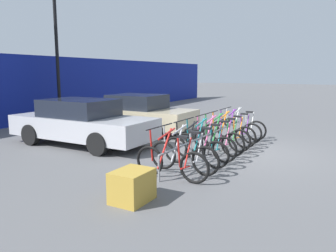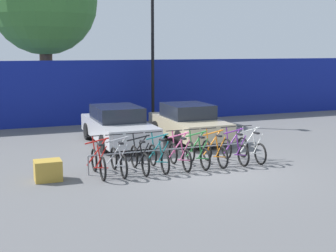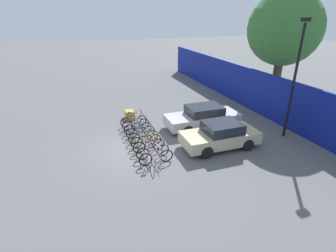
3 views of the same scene
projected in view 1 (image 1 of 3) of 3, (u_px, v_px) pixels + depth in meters
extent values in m
plane|color=#59595B|center=(240.00, 152.00, 9.22)|extent=(120.00, 120.00, 0.00)
cube|color=navy|center=(17.00, 90.00, 13.56)|extent=(36.00, 0.16, 2.95)
cylinder|color=gray|center=(209.00, 134.00, 8.88)|extent=(5.34, 0.04, 0.04)
cylinder|color=gray|center=(159.00, 169.00, 6.62)|extent=(0.04, 0.04, 0.55)
cylinder|color=gray|center=(238.00, 129.00, 11.22)|extent=(0.04, 0.04, 0.55)
torus|color=black|center=(194.00, 168.00, 6.50)|extent=(0.06, 0.66, 0.66)
torus|color=black|center=(150.00, 161.00, 7.01)|extent=(0.06, 0.66, 0.66)
cylinder|color=red|center=(165.00, 148.00, 6.78)|extent=(0.60, 0.04, 0.76)
cylinder|color=red|center=(167.00, 134.00, 6.71)|extent=(0.68, 0.04, 0.16)
cylinder|color=red|center=(179.00, 153.00, 6.63)|extent=(0.14, 0.04, 0.63)
cylinder|color=red|center=(188.00, 153.00, 6.53)|extent=(0.32, 0.03, 0.58)
cylinder|color=red|center=(185.00, 168.00, 6.60)|extent=(0.40, 0.03, 0.08)
cylinder|color=red|center=(151.00, 145.00, 6.93)|extent=(0.12, 0.04, 0.69)
cylinder|color=black|center=(153.00, 129.00, 6.85)|extent=(0.52, 0.03, 0.03)
cube|color=black|center=(183.00, 137.00, 6.53)|extent=(0.10, 0.22, 0.05)
torus|color=black|center=(206.00, 161.00, 7.00)|extent=(0.06, 0.66, 0.66)
torus|color=black|center=(163.00, 155.00, 7.50)|extent=(0.06, 0.66, 0.66)
cylinder|color=#B7B7BC|center=(177.00, 143.00, 7.28)|extent=(0.60, 0.04, 0.76)
cylinder|color=#B7B7BC|center=(180.00, 130.00, 7.20)|extent=(0.68, 0.04, 0.16)
cylinder|color=#B7B7BC|center=(191.00, 147.00, 7.12)|extent=(0.14, 0.04, 0.63)
cylinder|color=#B7B7BC|center=(199.00, 147.00, 7.02)|extent=(0.32, 0.03, 0.58)
cylinder|color=#B7B7BC|center=(197.00, 161.00, 7.10)|extent=(0.40, 0.03, 0.08)
cylinder|color=#B7B7BC|center=(165.00, 141.00, 7.43)|extent=(0.12, 0.04, 0.69)
cylinder|color=black|center=(166.00, 125.00, 7.35)|extent=(0.52, 0.03, 0.03)
cube|color=black|center=(195.00, 132.00, 7.02)|extent=(0.10, 0.22, 0.05)
torus|color=black|center=(216.00, 155.00, 7.53)|extent=(0.06, 0.66, 0.66)
torus|color=black|center=(176.00, 150.00, 8.03)|extent=(0.06, 0.66, 0.66)
cylinder|color=black|center=(189.00, 138.00, 7.81)|extent=(0.60, 0.04, 0.76)
cylinder|color=black|center=(192.00, 126.00, 7.73)|extent=(0.68, 0.04, 0.16)
cylinder|color=black|center=(202.00, 142.00, 7.65)|extent=(0.14, 0.04, 0.63)
cylinder|color=black|center=(210.00, 142.00, 7.55)|extent=(0.32, 0.03, 0.58)
cylinder|color=black|center=(208.00, 155.00, 7.63)|extent=(0.40, 0.03, 0.08)
cylinder|color=black|center=(177.00, 136.00, 7.96)|extent=(0.12, 0.04, 0.69)
cylinder|color=black|center=(179.00, 121.00, 7.88)|extent=(0.52, 0.03, 0.03)
cube|color=black|center=(206.00, 128.00, 7.55)|extent=(0.10, 0.22, 0.05)
torus|color=black|center=(224.00, 150.00, 8.02)|extent=(0.06, 0.66, 0.66)
torus|color=black|center=(186.00, 145.00, 8.53)|extent=(0.06, 0.66, 0.66)
cylinder|color=#197A7F|center=(199.00, 134.00, 8.30)|extent=(0.60, 0.04, 0.76)
cylinder|color=#197A7F|center=(201.00, 122.00, 8.23)|extent=(0.68, 0.04, 0.16)
cylinder|color=#197A7F|center=(211.00, 138.00, 8.15)|extent=(0.14, 0.04, 0.63)
cylinder|color=#197A7F|center=(219.00, 138.00, 8.05)|extent=(0.32, 0.03, 0.58)
cylinder|color=#197A7F|center=(217.00, 150.00, 8.12)|extent=(0.40, 0.03, 0.08)
cylinder|color=#197A7F|center=(188.00, 132.00, 8.45)|extent=(0.12, 0.04, 0.69)
cylinder|color=black|center=(189.00, 118.00, 8.38)|extent=(0.52, 0.03, 0.03)
cube|color=black|center=(215.00, 125.00, 8.05)|extent=(0.10, 0.22, 0.05)
torus|color=black|center=(233.00, 145.00, 8.59)|extent=(0.06, 0.66, 0.66)
torus|color=black|center=(196.00, 141.00, 9.10)|extent=(0.06, 0.66, 0.66)
cylinder|color=#E55993|center=(209.00, 130.00, 8.87)|extent=(0.60, 0.04, 0.76)
cylinder|color=#E55993|center=(211.00, 119.00, 8.79)|extent=(0.68, 0.04, 0.16)
cylinder|color=#E55993|center=(221.00, 134.00, 8.71)|extent=(0.14, 0.04, 0.63)
cylinder|color=#E55993|center=(228.00, 134.00, 8.61)|extent=(0.32, 0.03, 0.58)
cylinder|color=#E55993|center=(226.00, 145.00, 8.69)|extent=(0.40, 0.03, 0.08)
cylinder|color=#E55993|center=(198.00, 129.00, 9.02)|extent=(0.12, 0.04, 0.69)
cylinder|color=black|center=(200.00, 116.00, 8.94)|extent=(0.52, 0.03, 0.03)
cube|color=black|center=(224.00, 121.00, 8.62)|extent=(0.10, 0.22, 0.05)
torus|color=black|center=(239.00, 141.00, 9.08)|extent=(0.06, 0.66, 0.66)
torus|color=black|center=(204.00, 137.00, 9.59)|extent=(0.06, 0.66, 0.66)
cylinder|color=#288438|center=(217.00, 127.00, 9.36)|extent=(0.60, 0.04, 0.76)
cylinder|color=#288438|center=(219.00, 117.00, 9.28)|extent=(0.68, 0.04, 0.16)
cylinder|color=#288438|center=(228.00, 130.00, 9.21)|extent=(0.14, 0.04, 0.63)
cylinder|color=#288438|center=(235.00, 130.00, 9.11)|extent=(0.32, 0.03, 0.58)
cylinder|color=#288438|center=(233.00, 141.00, 9.18)|extent=(0.40, 0.03, 0.08)
cylinder|color=#288438|center=(206.00, 126.00, 9.51)|extent=(0.12, 0.04, 0.69)
cylinder|color=black|center=(208.00, 113.00, 9.43)|extent=(0.52, 0.03, 0.03)
cube|color=black|center=(231.00, 119.00, 9.11)|extent=(0.10, 0.22, 0.05)
torus|color=black|center=(245.00, 137.00, 9.57)|extent=(0.06, 0.66, 0.66)
torus|color=black|center=(212.00, 134.00, 10.07)|extent=(0.06, 0.66, 0.66)
cylinder|color=orange|center=(223.00, 125.00, 9.85)|extent=(0.60, 0.04, 0.76)
cylinder|color=orange|center=(225.00, 115.00, 9.77)|extent=(0.68, 0.04, 0.16)
cylinder|color=orange|center=(234.00, 128.00, 9.69)|extent=(0.14, 0.04, 0.63)
cylinder|color=orange|center=(241.00, 127.00, 9.59)|extent=(0.32, 0.03, 0.58)
cylinder|color=orange|center=(239.00, 137.00, 9.67)|extent=(0.40, 0.03, 0.08)
cylinder|color=orange|center=(213.00, 123.00, 10.00)|extent=(0.12, 0.04, 0.69)
cylinder|color=black|center=(215.00, 111.00, 9.92)|extent=(0.52, 0.03, 0.03)
cube|color=black|center=(237.00, 116.00, 9.59)|extent=(0.10, 0.22, 0.05)
torus|color=black|center=(252.00, 134.00, 10.17)|extent=(0.06, 0.66, 0.66)
torus|color=black|center=(220.00, 131.00, 10.67)|extent=(0.06, 0.66, 0.66)
cylinder|color=#752D99|center=(231.00, 122.00, 10.44)|extent=(0.60, 0.04, 0.76)
cylinder|color=#752D99|center=(233.00, 112.00, 10.37)|extent=(0.68, 0.04, 0.16)
cylinder|color=#752D99|center=(241.00, 124.00, 10.29)|extent=(0.14, 0.04, 0.63)
cylinder|color=#752D99|center=(247.00, 124.00, 10.19)|extent=(0.32, 0.03, 0.58)
cylinder|color=#752D99|center=(245.00, 134.00, 10.27)|extent=(0.40, 0.03, 0.08)
cylinder|color=#752D99|center=(221.00, 120.00, 10.60)|extent=(0.12, 0.04, 0.69)
cylinder|color=black|center=(223.00, 109.00, 10.52)|extent=(0.52, 0.03, 0.03)
cube|color=black|center=(244.00, 114.00, 10.19)|extent=(0.10, 0.22, 0.05)
torus|color=black|center=(256.00, 131.00, 10.67)|extent=(0.06, 0.66, 0.66)
torus|color=black|center=(226.00, 128.00, 11.17)|extent=(0.06, 0.66, 0.66)
cylinder|color=silver|center=(236.00, 120.00, 10.95)|extent=(0.60, 0.04, 0.76)
cylinder|color=silver|center=(238.00, 110.00, 10.87)|extent=(0.68, 0.04, 0.16)
cylinder|color=silver|center=(246.00, 122.00, 10.79)|extent=(0.14, 0.04, 0.63)
cylinder|color=silver|center=(252.00, 122.00, 10.69)|extent=(0.32, 0.03, 0.58)
cylinder|color=silver|center=(250.00, 131.00, 10.77)|extent=(0.40, 0.03, 0.08)
cylinder|color=silver|center=(227.00, 118.00, 11.10)|extent=(0.12, 0.04, 0.69)
cylinder|color=black|center=(229.00, 108.00, 11.02)|extent=(0.52, 0.03, 0.03)
cube|color=black|center=(249.00, 112.00, 10.69)|extent=(0.10, 0.22, 0.05)
cube|color=#B7B7BC|center=(83.00, 126.00, 10.07)|extent=(1.80, 4.60, 0.62)
cube|color=#1E232D|center=(79.00, 108.00, 10.03)|extent=(1.58, 2.12, 0.52)
cylinder|color=black|center=(31.00, 135.00, 10.01)|extent=(0.20, 0.64, 0.64)
cylinder|color=black|center=(72.00, 127.00, 11.49)|extent=(0.20, 0.64, 0.64)
cylinder|color=black|center=(98.00, 144.00, 8.73)|extent=(0.20, 0.64, 0.64)
cylinder|color=black|center=(135.00, 134.00, 10.20)|extent=(0.20, 0.64, 0.64)
cube|color=#C1B28E|center=(140.00, 117.00, 12.24)|extent=(1.80, 4.10, 0.62)
cube|color=#1E232D|center=(137.00, 102.00, 12.19)|extent=(1.58, 1.89, 0.52)
cylinder|color=black|center=(100.00, 124.00, 12.11)|extent=(0.20, 0.64, 0.64)
cylinder|color=black|center=(128.00, 118.00, 13.59)|extent=(0.20, 0.64, 0.64)
cylinder|color=black|center=(155.00, 129.00, 10.97)|extent=(0.20, 0.64, 0.64)
cylinder|color=black|center=(179.00, 123.00, 12.44)|extent=(0.20, 0.64, 0.64)
cylinder|color=black|center=(57.00, 51.00, 13.95)|extent=(0.14, 0.14, 6.21)
cube|color=#B28C33|center=(132.00, 186.00, 5.61)|extent=(0.70, 0.56, 0.55)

